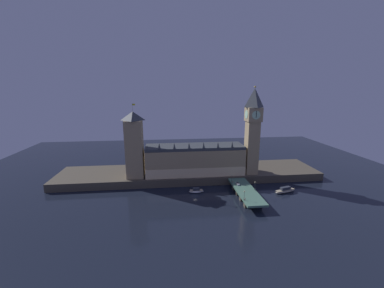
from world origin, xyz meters
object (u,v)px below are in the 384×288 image
Objects in this scene: street_lamp_far at (232,177)px; boat_upstream at (196,191)px; street_lamp_near at (244,194)px; car_northbound_lead at (238,184)px; pedestrian_mid_walk at (255,190)px; pedestrian_near_rail at (245,199)px; street_lamp_mid at (255,185)px; pedestrian_far_rail at (233,182)px; clock_tower at (253,129)px; boat_downstream at (285,190)px; victoria_tower at (134,145)px.

street_lamp_far reaches higher than boat_upstream.
car_northbound_lead is at bearing 82.28° from street_lamp_near.
boat_upstream is (-39.70, 14.02, -4.99)m from pedestrian_mid_walk.
street_lamp_mid is (12.27, 15.47, 2.82)m from pedestrian_near_rail.
pedestrian_mid_walk is at bearing -51.71° from pedestrian_far_rail.
street_lamp_far is (-0.00, 29.44, 0.21)m from street_lamp_near.
boat_upstream is (-27.43, 26.45, -8.22)m from street_lamp_near.
street_lamp_far reaches higher than pedestrian_mid_walk.
clock_tower is 52.98m from boat_downstream.
street_lamp_near is at bearing -33.04° from victoria_tower.
pedestrian_far_rail is 0.17× the size of boat_upstream.
pedestrian_mid_walk is 19.16m from pedestrian_far_rail.
pedestrian_near_rail is 0.17× the size of boat_upstream.
street_lamp_mid is 0.89× the size of street_lamp_far.
clock_tower is at bearing 51.05° from car_northbound_lead.
boat_upstream is (-30.80, 1.61, -4.90)m from car_northbound_lead.
car_northbound_lead is at bearing 132.58° from street_lamp_mid.
victoria_tower is 59.47m from boat_upstream.
pedestrian_far_rail is (73.82, -20.29, -25.98)m from victoria_tower.
boat_downstream is (65.47, -7.11, 0.25)m from boat_upstream.
clock_tower is 3.96× the size of boat_downstream.
car_northbound_lead is at bearing 170.98° from boat_downstream.
pedestrian_mid_walk is 42.40m from boat_upstream.
car_northbound_lead is at bearing -41.48° from pedestrian_far_rail.
victoria_tower is 8.50× the size of street_lamp_far.
clock_tower is at bearing 123.30° from boat_downstream.
boat_upstream is 65.85m from boat_downstream.
street_lamp_near is at bearing -130.72° from street_lamp_mid.
boat_upstream is at bearing 160.55° from pedestrian_mid_walk.
street_lamp_mid is (-7.83, -31.32, -34.57)m from clock_tower.
street_lamp_mid is 19.43m from street_lamp_far.
street_lamp_mid is (12.27, -12.75, 2.81)m from pedestrian_far_rail.
pedestrian_mid_walk is at bearing -99.92° from street_lamp_mid.
clock_tower is 39.00× the size of pedestrian_near_rail.
pedestrian_near_rail is at bearing -113.25° from clock_tower.
pedestrian_near_rail is (73.82, -48.50, -25.99)m from victoria_tower.
boat_downstream is at bearing -12.18° from pedestrian_far_rail.
victoria_tower is at bearing 159.01° from street_lamp_mid.
victoria_tower is at bearing 178.95° from clock_tower.
boat_upstream is at bearing 163.70° from street_lamp_mid.
pedestrian_mid_walk is (-8.23, -33.60, -37.54)m from clock_tower.
pedestrian_near_rail is at bearing -128.42° from street_lamp_mid.
boat_upstream is at bearing 177.02° from car_northbound_lead.
boat_upstream is (-27.83, -1.02, -5.14)m from pedestrian_far_rail.
street_lamp_near reaches higher than pedestrian_mid_walk.
victoria_tower reaches higher than pedestrian_mid_walk.
pedestrian_far_rail is at bearing 90.00° from pedestrian_near_rail.
pedestrian_far_rail reaches higher than pedestrian_near_rail.
victoria_tower is at bearing 164.63° from pedestrian_far_rail.
street_lamp_far is (-12.67, 14.72, 0.48)m from street_lamp_mid.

